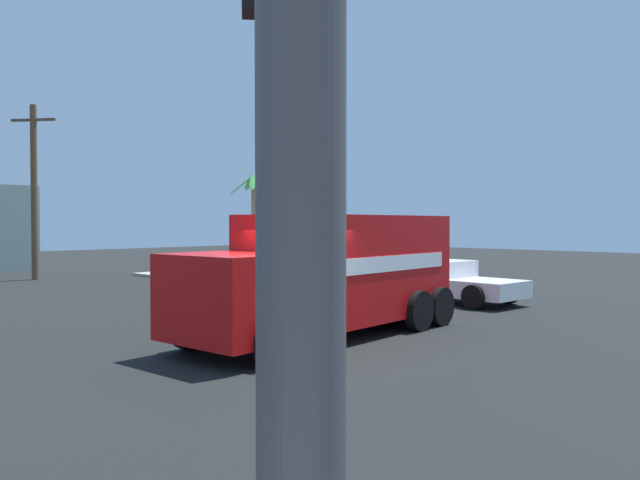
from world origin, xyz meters
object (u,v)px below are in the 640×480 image
at_px(utility_pole, 34,190).
at_px(palm_tree_far, 254,207).
at_px(pickup_white, 445,280).
at_px(vending_machine_red, 307,254).
at_px(traffic_light_secondary, 308,188).
at_px(delivery_truck, 331,273).

bearing_deg(utility_pole, palm_tree_far, -29.78).
xyz_separation_m(pickup_white, utility_pole, (-6.29, 18.30, 3.48)).
relative_size(pickup_white, vending_machine_red, 2.87).
bearing_deg(pickup_white, palm_tree_far, 78.35).
relative_size(pickup_white, palm_tree_far, 1.06).
bearing_deg(pickup_white, vending_machine_red, 67.91).
bearing_deg(traffic_light_secondary, utility_pole, 106.68).
distance_m(palm_tree_far, utility_pole, 10.40).
height_order(delivery_truck, pickup_white, delivery_truck).
bearing_deg(pickup_white, traffic_light_secondary, 115.73).
bearing_deg(utility_pole, pickup_white, -71.03).
bearing_deg(palm_tree_far, utility_pole, 150.22).
distance_m(delivery_truck, vending_machine_red, 17.44).
height_order(traffic_light_secondary, pickup_white, traffic_light_secondary).
relative_size(vending_machine_red, palm_tree_far, 0.37).
xyz_separation_m(traffic_light_secondary, vending_machine_red, (6.66, 6.75, -2.83)).
xyz_separation_m(delivery_truck, palm_tree_far, (10.11, 14.71, 1.99)).
height_order(traffic_light_secondary, palm_tree_far, traffic_light_secondary).
height_order(traffic_light_secondary, vending_machine_red, traffic_light_secondary).
bearing_deg(vending_machine_red, delivery_truck, -133.16).
relative_size(delivery_truck, palm_tree_far, 1.55).
bearing_deg(delivery_truck, vending_machine_red, 46.84).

